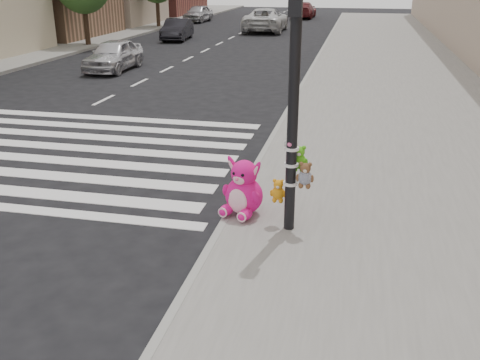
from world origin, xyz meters
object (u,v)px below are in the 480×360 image
(signal_pole, at_px, (294,126))
(car_dark_far, at_px, (177,29))
(car_white_near, at_px, (266,20))
(red_teddy, at_px, (246,203))
(pink_bunny, at_px, (243,191))
(car_silver_far, at_px, (114,55))

(signal_pole, bearing_deg, car_dark_far, 112.44)
(signal_pole, distance_m, car_dark_far, 26.35)
(signal_pole, bearing_deg, car_white_near, 100.53)
(signal_pole, xyz_separation_m, red_teddy, (-0.82, 0.58, -1.55))
(red_teddy, relative_size, car_white_near, 0.03)
(signal_pole, height_order, car_white_near, signal_pole)
(pink_bunny, distance_m, car_silver_far, 15.56)
(pink_bunny, height_order, car_white_near, car_white_near)
(car_silver_far, distance_m, car_dark_far, 10.88)
(car_silver_far, bearing_deg, car_white_near, 76.86)
(red_teddy, bearing_deg, car_dark_far, 112.03)
(red_teddy, bearing_deg, car_silver_far, 123.71)
(car_dark_far, relative_size, car_white_near, 0.67)
(red_teddy, height_order, car_dark_far, car_dark_far)
(red_teddy, height_order, car_white_near, car_white_near)
(car_dark_far, bearing_deg, signal_pole, -73.86)
(car_silver_far, bearing_deg, pink_bunny, -58.87)
(car_dark_far, bearing_deg, pink_bunny, -75.26)
(car_dark_far, bearing_deg, car_white_near, 47.48)
(signal_pole, relative_size, pink_bunny, 4.10)
(signal_pole, height_order, car_silver_far, signal_pole)
(pink_bunny, distance_m, car_dark_far, 25.69)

